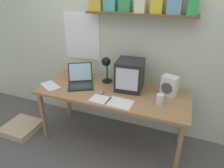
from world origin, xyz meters
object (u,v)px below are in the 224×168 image
at_px(floor_cushion, 21,128).
at_px(computer_mouse, 101,92).
at_px(space_heater, 169,86).
at_px(laptop, 81,80).
at_px(loose_paper_near_monitor, 100,99).
at_px(open_notebook, 120,103).
at_px(printed_handout, 50,86).
at_px(desk_lamp, 106,65).
at_px(corner_desk, 112,95).
at_px(juice_glass, 160,100).
at_px(crt_monitor, 130,75).

bearing_deg(floor_cushion, computer_mouse, 10.78).
bearing_deg(space_heater, laptop, -154.35).
height_order(space_heater, loose_paper_near_monitor, space_heater).
bearing_deg(open_notebook, space_heater, 39.60).
bearing_deg(loose_paper_near_monitor, space_heater, 29.07).
relative_size(space_heater, loose_paper_near_monitor, 1.02).
height_order(printed_handout, open_notebook, same).
relative_size(desk_lamp, floor_cushion, 0.80).
xyz_separation_m(laptop, floor_cushion, (-0.84, -0.35, -0.76)).
height_order(corner_desk, space_heater, space_heater).
relative_size(laptop, floor_cushion, 1.02).
height_order(juice_glass, space_heater, space_heater).
bearing_deg(corner_desk, crt_monitor, 41.27).
bearing_deg(crt_monitor, printed_handout, -167.47).
xyz_separation_m(crt_monitor, open_notebook, (0.00, -0.37, -0.18)).
bearing_deg(floor_cushion, open_notebook, 3.61).
bearing_deg(crt_monitor, loose_paper_near_monitor, -126.23).
distance_m(crt_monitor, computer_mouse, 0.40).
bearing_deg(printed_handout, corner_desk, 10.44).
bearing_deg(space_heater, floor_cushion, -147.16).
relative_size(computer_mouse, open_notebook, 0.39).
height_order(corner_desk, floor_cushion, corner_desk).
height_order(juice_glass, open_notebook, juice_glass).
relative_size(juice_glass, space_heater, 0.49).
distance_m(juice_glass, space_heater, 0.27).
height_order(crt_monitor, juice_glass, crt_monitor).
height_order(space_heater, printed_handout, space_heater).
relative_size(laptop, printed_handout, 1.43).
distance_m(corner_desk, loose_paper_near_monitor, 0.24).
xyz_separation_m(desk_lamp, computer_mouse, (0.05, -0.27, -0.24)).
height_order(juice_glass, computer_mouse, juice_glass).
bearing_deg(desk_lamp, floor_cushion, -169.60).
height_order(space_heater, computer_mouse, space_heater).
xyz_separation_m(desk_lamp, juice_glass, (0.74, -0.26, -0.20)).
bearing_deg(laptop, corner_desk, -33.80).
distance_m(corner_desk, crt_monitor, 0.34).
height_order(laptop, space_heater, laptop).
distance_m(crt_monitor, desk_lamp, 0.33).
height_order(juice_glass, printed_handout, juice_glass).
bearing_deg(loose_paper_near_monitor, desk_lamp, 102.47).
distance_m(laptop, open_notebook, 0.69).
xyz_separation_m(desk_lamp, loose_paper_near_monitor, (0.09, -0.41, -0.25)).
bearing_deg(loose_paper_near_monitor, floor_cushion, -175.79).
distance_m(corner_desk, open_notebook, 0.29).
relative_size(printed_handout, loose_paper_near_monitor, 1.41).
height_order(desk_lamp, floor_cushion, desk_lamp).
relative_size(crt_monitor, printed_handout, 1.14).
bearing_deg(loose_paper_near_monitor, crt_monitor, 58.33).
height_order(desk_lamp, printed_handout, desk_lamp).
xyz_separation_m(corner_desk, loose_paper_near_monitor, (-0.06, -0.22, 0.06)).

